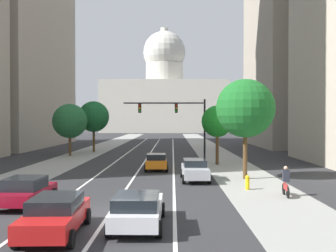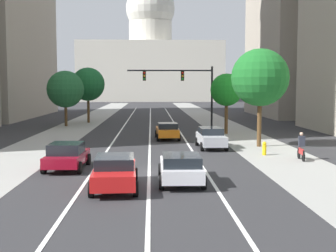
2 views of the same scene
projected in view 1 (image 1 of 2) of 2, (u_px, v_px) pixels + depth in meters
The scene contains 21 objects.
ground_plane at pixel (153, 149), 57.60m from camera, with size 400.00×400.00×0.00m, color #2B2B2D.
sidewalk_left at pixel (92, 151), 52.70m from camera, with size 4.70×130.00×0.01m, color gray.
sidewalk_right at pixel (212, 151), 52.50m from camera, with size 4.70×130.00×0.01m, color gray.
lane_stripe_left at pixel (120, 158), 42.63m from camera, with size 0.16×90.00×0.01m, color white.
lane_stripe_center at pixel (147, 158), 42.60m from camera, with size 0.16×90.00×0.01m, color white.
lane_stripe_right at pixel (173, 158), 42.57m from camera, with size 0.16×90.00×0.01m, color white.
office_tower_far_left at pixel (1, 49), 62.75m from camera, with size 17.72×29.28×31.90m.
office_tower_far_right at pixel (316, 27), 63.08m from camera, with size 20.46×22.34×39.55m.
capitol_building at pixel (164, 97), 136.78m from camera, with size 43.63×22.06×37.37m.
car_orange at pixel (156, 161), 32.78m from camera, with size 2.09×4.32×1.44m.
car_red at pixel (56, 214), 14.28m from camera, with size 2.18×4.57×1.45m.
car_white at pixel (138, 209), 15.29m from camera, with size 2.10×4.50×1.40m.
car_crimson at pixel (26, 191), 19.12m from camera, with size 2.16×4.13×1.45m.
car_silver at pixel (195, 169), 27.11m from camera, with size 2.01×4.40×1.50m.
traffic_signal_mast at pixel (178, 116), 39.98m from camera, with size 8.64×0.39×6.53m.
fire_hydrant at pixel (247, 182), 23.50m from camera, with size 0.26×0.35×0.91m.
cyclist at pixel (286, 181), 21.41m from camera, with size 0.38×1.70×1.72m.
street_tree_near_left at pixel (94, 117), 51.14m from camera, with size 4.14×4.14×6.86m.
street_tree_far_right at pixel (245, 108), 27.72m from camera, with size 4.29×4.29×7.32m.
street_tree_mid_right at pixel (217, 122), 36.86m from camera, with size 3.07×3.07×5.73m.
street_tree_mid_left at pixel (70, 121), 46.08m from camera, with size 4.18×4.18×6.29m.
Camera 1 is at (2.89, -17.51, 4.32)m, focal length 40.68 mm.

